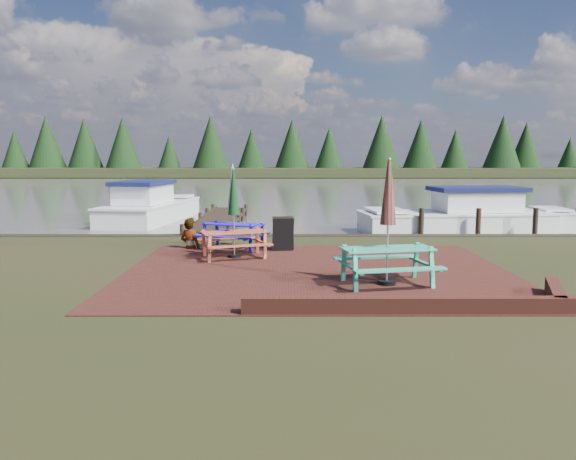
# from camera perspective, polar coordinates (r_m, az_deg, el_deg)

# --- Properties ---
(ground) EXTENTS (120.00, 120.00, 0.00)m
(ground) POSITION_cam_1_polar(r_m,az_deg,el_deg) (12.33, 3.23, -5.18)
(ground) COLOR black
(ground) RESTS_ON ground
(paving) EXTENTS (9.00, 7.50, 0.02)m
(paving) POSITION_cam_1_polar(r_m,az_deg,el_deg) (13.31, 2.98, -4.20)
(paving) COLOR #3D1C13
(paving) RESTS_ON ground
(brick_wall) EXTENTS (6.21, 1.79, 0.30)m
(brick_wall) POSITION_cam_1_polar(r_m,az_deg,el_deg) (10.33, 16.10, -7.13)
(brick_wall) COLOR #4C1E16
(brick_wall) RESTS_ON ground
(water) EXTENTS (120.00, 60.00, 0.02)m
(water) POSITION_cam_1_polar(r_m,az_deg,el_deg) (49.09, 0.74, 4.36)
(water) COLOR #48463E
(water) RESTS_ON ground
(far_treeline) EXTENTS (120.00, 10.00, 8.10)m
(far_treeline) POSITION_cam_1_polar(r_m,az_deg,el_deg) (78.02, 0.43, 7.95)
(far_treeline) COLOR black
(far_treeline) RESTS_ON ground
(picnic_table_teal) EXTENTS (2.20, 2.03, 2.65)m
(picnic_table_teal) POSITION_cam_1_polar(r_m,az_deg,el_deg) (11.92, 10.07, -1.20)
(picnic_table_teal) COLOR teal
(picnic_table_teal) RESTS_ON ground
(picnic_table_red) EXTENTS (2.12, 2.00, 2.38)m
(picnic_table_red) POSITION_cam_1_polar(r_m,az_deg,el_deg) (14.97, -5.50, 0.29)
(picnic_table_red) COLOR #AB4A2B
(picnic_table_red) RESTS_ON ground
(picnic_table_blue) EXTENTS (2.25, 2.15, 2.45)m
(picnic_table_blue) POSITION_cam_1_polar(r_m,az_deg,el_deg) (16.49, -5.60, 1.04)
(picnic_table_blue) COLOR #2B1BCD
(picnic_table_blue) RESTS_ON ground
(chalkboard) EXTENTS (0.63, 0.64, 0.97)m
(chalkboard) POSITION_cam_1_polar(r_m,az_deg,el_deg) (16.04, -0.50, -0.39)
(chalkboard) COLOR black
(chalkboard) RESTS_ON ground
(jetty) EXTENTS (1.76, 9.08, 1.00)m
(jetty) POSITION_cam_1_polar(r_m,az_deg,el_deg) (23.60, -6.88, 1.16)
(jetty) COLOR black
(jetty) RESTS_ON ground
(boat_jetty) EXTENTS (3.32, 7.23, 2.02)m
(boat_jetty) POSITION_cam_1_polar(r_m,az_deg,el_deg) (25.68, -13.86, 2.16)
(boat_jetty) COLOR silver
(boat_jetty) RESTS_ON ground
(boat_near) EXTENTS (7.30, 3.17, 1.92)m
(boat_near) POSITION_cam_1_polar(r_m,az_deg,el_deg) (22.13, 16.96, 1.14)
(boat_near) COLOR silver
(boat_near) RESTS_ON ground
(person) EXTENTS (0.77, 0.66, 1.79)m
(person) POSITION_cam_1_polar(r_m,az_deg,el_deg) (16.65, -9.96, 1.14)
(person) COLOR gray
(person) RESTS_ON ground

